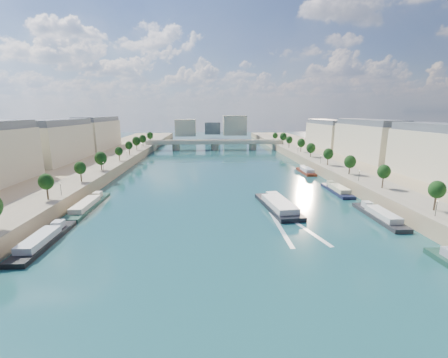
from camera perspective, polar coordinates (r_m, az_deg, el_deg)
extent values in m
plane|color=#0B2A31|center=(128.73, -0.51, -1.35)|extent=(700.00, 700.00, 0.00)
cube|color=#9E8460|center=(144.28, -30.42, -0.57)|extent=(44.00, 520.00, 5.00)
cube|color=#9E8460|center=(149.65, 28.21, 0.10)|extent=(44.00, 520.00, 5.00)
cube|color=gray|center=(137.49, -24.98, 0.52)|extent=(14.00, 520.00, 0.10)
cube|color=gray|center=(141.97, 23.13, 1.04)|extent=(14.00, 520.00, 0.10)
cylinder|color=#382B1E|center=(106.21, -30.75, -2.38)|extent=(0.50, 0.50, 3.82)
ellipsoid|color=black|center=(105.45, -30.97, -0.49)|extent=(4.80, 4.80, 5.52)
cylinder|color=#382B1E|center=(127.33, -25.86, 0.39)|extent=(0.50, 0.50, 3.82)
ellipsoid|color=black|center=(126.69, -26.02, 1.98)|extent=(4.80, 4.80, 5.52)
cylinder|color=#382B1E|center=(149.32, -22.38, 2.36)|extent=(0.50, 0.50, 3.82)
ellipsoid|color=black|center=(148.78, -22.50, 3.72)|extent=(4.80, 4.80, 5.52)
cylinder|color=#382B1E|center=(171.85, -19.80, 3.82)|extent=(0.50, 0.50, 3.82)
ellipsoid|color=black|center=(171.38, -19.89, 5.00)|extent=(4.80, 4.80, 5.52)
cylinder|color=#382B1E|center=(194.73, -17.82, 4.92)|extent=(0.50, 0.50, 3.82)
ellipsoid|color=black|center=(194.32, -17.89, 5.97)|extent=(4.80, 4.80, 5.52)
cylinder|color=#382B1E|center=(217.86, -16.25, 5.79)|extent=(0.50, 0.50, 3.82)
ellipsoid|color=black|center=(217.48, -16.31, 6.73)|extent=(4.80, 4.80, 5.52)
cylinder|color=#382B1E|center=(241.15, -14.98, 6.49)|extent=(0.50, 0.50, 3.82)
ellipsoid|color=black|center=(240.81, -15.03, 7.34)|extent=(4.80, 4.80, 5.52)
cylinder|color=#382B1E|center=(264.57, -13.93, 7.07)|extent=(0.50, 0.50, 3.82)
ellipsoid|color=black|center=(264.26, -13.97, 7.84)|extent=(4.80, 4.80, 5.52)
cylinder|color=#382B1E|center=(99.20, 34.76, -3.83)|extent=(0.50, 0.50, 3.82)
ellipsoid|color=black|center=(98.38, 35.02, -1.82)|extent=(4.80, 4.80, 5.52)
cylinder|color=#382B1E|center=(118.34, 27.78, -0.66)|extent=(0.50, 0.50, 3.82)
ellipsoid|color=black|center=(117.65, 27.96, 1.05)|extent=(4.80, 4.80, 5.52)
cylinder|color=#382B1E|center=(139.00, 22.82, 1.62)|extent=(0.50, 0.50, 3.82)
ellipsoid|color=black|center=(138.41, 22.94, 3.08)|extent=(4.80, 4.80, 5.52)
cylinder|color=#382B1E|center=(160.59, 19.15, 3.29)|extent=(0.50, 0.50, 3.82)
ellipsoid|color=black|center=(160.08, 19.25, 4.55)|extent=(4.80, 4.80, 5.52)
cylinder|color=#382B1E|center=(182.78, 16.36, 4.55)|extent=(0.50, 0.50, 3.82)
ellipsoid|color=black|center=(182.34, 16.43, 5.66)|extent=(4.80, 4.80, 5.52)
cylinder|color=#382B1E|center=(205.38, 14.17, 5.52)|extent=(0.50, 0.50, 3.82)
ellipsoid|color=black|center=(204.98, 14.23, 6.52)|extent=(4.80, 4.80, 5.52)
cylinder|color=#382B1E|center=(228.26, 12.41, 6.30)|extent=(0.50, 0.50, 3.82)
ellipsoid|color=black|center=(227.91, 12.46, 7.20)|extent=(4.80, 4.80, 5.52)
cylinder|color=#382B1E|center=(251.36, 10.97, 6.93)|extent=(0.50, 0.50, 3.82)
ellipsoid|color=black|center=(251.03, 11.01, 7.74)|extent=(4.80, 4.80, 5.52)
cylinder|color=#382B1E|center=(274.61, 9.77, 7.45)|extent=(0.50, 0.50, 3.82)
ellipsoid|color=black|center=(274.31, 9.80, 8.20)|extent=(4.80, 4.80, 5.52)
cylinder|color=black|center=(108.53, -28.63, -1.80)|extent=(0.14, 0.14, 4.00)
sphere|color=#FFE5B2|center=(108.07, -28.75, -0.72)|extent=(0.36, 0.36, 0.36)
cylinder|color=black|center=(144.77, -21.96, 2.13)|extent=(0.14, 0.14, 4.00)
sphere|color=#FFE5B2|center=(144.43, -22.03, 2.95)|extent=(0.36, 0.36, 0.36)
cylinder|color=black|center=(182.59, -17.99, 4.46)|extent=(0.14, 0.14, 4.00)
sphere|color=#FFE5B2|center=(182.32, -18.04, 5.11)|extent=(0.36, 0.36, 0.36)
cylinder|color=black|center=(221.17, -15.39, 5.97)|extent=(0.14, 0.14, 4.00)
sphere|color=#FFE5B2|center=(220.95, -15.42, 6.51)|extent=(0.36, 0.36, 0.36)
cylinder|color=black|center=(93.90, 35.39, -4.69)|extent=(0.14, 0.14, 4.00)
sphere|color=#FFE5B2|center=(93.38, 35.55, -3.46)|extent=(0.36, 0.36, 0.36)
cylinder|color=black|center=(126.48, 24.31, 0.51)|extent=(0.14, 0.14, 4.00)
sphere|color=#FFE5B2|center=(126.10, 24.40, 1.44)|extent=(0.36, 0.36, 0.36)
cylinder|color=black|center=(162.41, 17.94, 3.50)|extent=(0.14, 0.14, 4.00)
sphere|color=#FFE5B2|center=(162.11, 18.00, 4.23)|extent=(0.36, 0.36, 0.36)
cylinder|color=black|center=(199.89, 13.90, 5.37)|extent=(0.14, 0.14, 4.00)
sphere|color=#FFE5B2|center=(199.65, 13.94, 5.97)|extent=(0.36, 0.36, 0.36)
cylinder|color=black|center=(238.20, 11.14, 6.63)|extent=(0.14, 0.14, 4.00)
sphere|color=#FFE5B2|center=(237.99, 11.16, 7.14)|extent=(0.36, 0.36, 0.36)
cube|color=#BDB291|center=(184.55, -28.73, 6.11)|extent=(16.00, 52.00, 20.00)
cube|color=#474C54|center=(183.89, -29.12, 9.69)|extent=(14.72, 50.44, 3.20)
cube|color=#BDB291|center=(238.01, -22.78, 7.82)|extent=(16.00, 52.00, 20.00)
cube|color=#474C54|center=(237.50, -23.02, 10.60)|extent=(14.72, 50.44, 3.20)
cube|color=#BDB291|center=(141.65, 36.77, 3.59)|extent=(16.00, 52.00, 20.00)
cube|color=#BDB291|center=(189.54, 25.66, 6.55)|extent=(16.00, 52.00, 20.00)
cube|color=#474C54|center=(188.90, 26.00, 10.04)|extent=(14.72, 50.44, 3.20)
cube|color=#BDB291|center=(241.90, 19.13, 8.17)|extent=(16.00, 52.00, 20.00)
cube|color=#474C54|center=(241.40, 19.33, 10.91)|extent=(14.72, 50.44, 3.20)
cube|color=#BDB291|center=(336.09, -7.33, 9.67)|extent=(22.00, 18.00, 18.00)
cube|color=#BDB291|center=(346.43, 2.04, 10.19)|extent=(26.00, 20.00, 22.00)
cube|color=#474C54|center=(360.31, -2.20, 9.65)|extent=(18.00, 16.00, 14.00)
cube|color=#C1B79E|center=(250.88, -1.79, 6.98)|extent=(112.00, 11.00, 2.20)
cube|color=#C1B79E|center=(245.76, -1.77, 7.21)|extent=(112.00, 0.80, 0.90)
cube|color=#C1B79E|center=(255.71, -1.82, 7.43)|extent=(112.00, 0.80, 0.90)
cylinder|color=#C1B79E|center=(252.61, -9.10, 6.02)|extent=(6.40, 6.40, 5.00)
cylinder|color=#C1B79E|center=(251.28, -1.79, 6.14)|extent=(6.40, 6.40, 5.00)
cylinder|color=#C1B79E|center=(254.00, 5.49, 6.16)|extent=(6.40, 6.40, 5.00)
cube|color=#C1B79E|center=(255.49, -13.59, 5.90)|extent=(6.00, 12.00, 5.00)
cube|color=#C1B79E|center=(257.71, 9.92, 6.12)|extent=(6.00, 12.00, 5.00)
cube|color=black|center=(101.09, 10.17, -5.29)|extent=(11.09, 28.40, 1.98)
cube|color=silver|center=(98.47, 10.51, -4.64)|extent=(8.55, 18.62, 1.78)
cube|color=silver|center=(108.29, 9.23, -2.99)|extent=(4.31, 3.76, 1.80)
cube|color=silver|center=(84.94, 10.64, -9.11)|extent=(1.32, 26.01, 0.04)
cube|color=silver|center=(86.64, 14.81, -8.88)|extent=(7.34, 25.54, 0.04)
cube|color=black|center=(86.07, -31.03, -10.30)|extent=(5.00, 24.61, 1.80)
cube|color=#B5BBC2|center=(83.88, -31.79, -9.72)|extent=(4.10, 13.53, 1.60)
cube|color=#B5BBC2|center=(91.56, -29.03, -7.54)|extent=(2.50, 2.95, 1.80)
cube|color=#193E31|center=(109.71, -24.38, -4.86)|extent=(5.00, 29.38, 1.80)
cube|color=beige|center=(107.15, -24.91, -4.36)|extent=(4.10, 16.16, 1.60)
cube|color=beige|center=(117.14, -22.94, -2.74)|extent=(2.50, 3.53, 1.80)
cube|color=#272629|center=(101.78, 27.40, -6.49)|extent=(5.00, 23.96, 1.80)
cube|color=beige|center=(99.72, 28.04, -5.91)|extent=(4.10, 13.18, 1.60)
cube|color=beige|center=(107.18, 25.58, -4.37)|extent=(2.50, 2.88, 1.80)
cube|color=#181B35|center=(127.21, 20.71, -2.22)|extent=(5.00, 21.91, 1.80)
cube|color=beige|center=(125.26, 21.08, -1.67)|extent=(4.10, 12.05, 1.60)
cube|color=beige|center=(132.64, 19.65, -0.74)|extent=(2.50, 2.63, 1.80)
cube|color=maroon|center=(162.18, 15.34, 1.25)|extent=(5.00, 19.47, 1.80)
cube|color=#B2B8BF|center=(160.42, 15.55, 1.73)|extent=(4.10, 10.71, 1.60)
cube|color=#B2B8BF|center=(167.31, 14.76, 2.25)|extent=(2.50, 2.34, 1.80)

